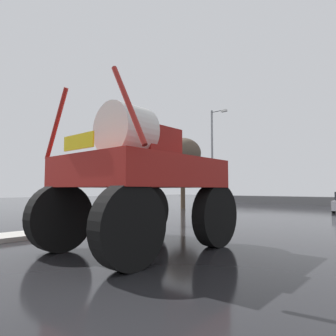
# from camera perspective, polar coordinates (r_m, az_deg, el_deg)

# --- Properties ---
(ground_plane) EXTENTS (120.00, 120.00, 0.00)m
(ground_plane) POSITION_cam_1_polar(r_m,az_deg,el_deg) (18.29, 23.22, -9.18)
(ground_plane) COLOR black
(median_island) EXTENTS (1.40, 11.07, 0.15)m
(median_island) POSITION_cam_1_polar(r_m,az_deg,el_deg) (11.80, -24.99, -11.67)
(median_island) COLOR #9E9B93
(median_island) RESTS_ON ground
(oversize_sprayer) EXTENTS (4.09, 5.33, 4.45)m
(oversize_sprayer) POSITION_cam_1_polar(r_m,az_deg,el_deg) (8.40, -5.44, -1.88)
(oversize_sprayer) COLOR black
(oversize_sprayer) RESTS_ON ground
(traffic_signal_near_left) EXTENTS (0.24, 0.54, 4.10)m
(traffic_signal_near_left) POSITION_cam_1_polar(r_m,az_deg,el_deg) (15.48, -6.99, 0.65)
(traffic_signal_near_left) COLOR gray
(traffic_signal_near_left) RESTS_ON ground
(streetlight_far_left) EXTENTS (1.58, 0.24, 8.44)m
(streetlight_far_left) POSITION_cam_1_polar(r_m,az_deg,el_deg) (24.98, 8.80, 2.61)
(streetlight_far_left) COLOR gray
(streetlight_far_left) RESTS_ON ground
(bare_tree_left) EXTENTS (3.27, 3.27, 6.31)m
(bare_tree_left) POSITION_cam_1_polar(r_m,az_deg,el_deg) (26.20, 2.90, 2.73)
(bare_tree_left) COLOR #473828
(bare_tree_left) RESTS_ON ground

